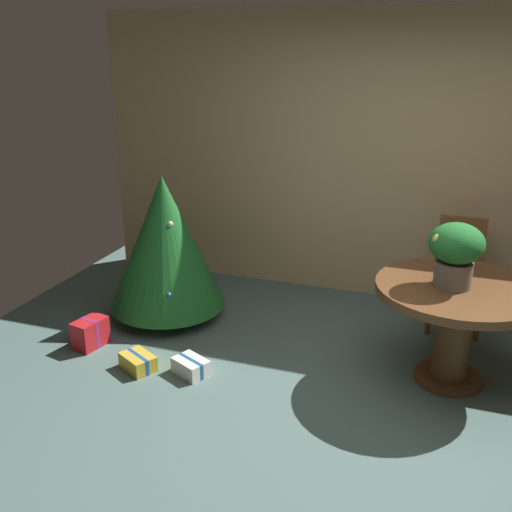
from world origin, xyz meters
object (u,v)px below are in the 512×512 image
(round_dining_table, at_px, (456,311))
(wooden_chair_far, at_px, (458,268))
(gift_box_cream, at_px, (191,367))
(flower_vase, at_px, (455,250))
(gift_box_red, at_px, (90,333))
(gift_box_gold, at_px, (138,362))
(holiday_tree, at_px, (165,242))

(round_dining_table, bearing_deg, wooden_chair_far, 90.00)
(round_dining_table, relative_size, gift_box_cream, 3.68)
(flower_vase, relative_size, wooden_chair_far, 0.48)
(wooden_chair_far, height_order, gift_box_cream, wooden_chair_far)
(round_dining_table, height_order, flower_vase, flower_vase)
(wooden_chair_far, bearing_deg, flower_vase, -93.01)
(gift_box_cream, bearing_deg, gift_box_red, 172.57)
(gift_box_gold, bearing_deg, round_dining_table, 15.51)
(wooden_chair_far, distance_m, gift_box_gold, 2.73)
(wooden_chair_far, relative_size, gift_box_red, 3.10)
(gift_box_gold, relative_size, gift_box_red, 1.06)
(holiday_tree, distance_m, gift_box_red, 0.97)
(round_dining_table, distance_m, wooden_chair_far, 0.96)
(gift_box_gold, bearing_deg, flower_vase, 15.17)
(gift_box_cream, bearing_deg, wooden_chair_far, 39.99)
(flower_vase, distance_m, gift_box_gold, 2.40)
(round_dining_table, height_order, holiday_tree, holiday_tree)
(round_dining_table, height_order, gift_box_red, round_dining_table)
(round_dining_table, distance_m, flower_vase, 0.45)
(wooden_chair_far, height_order, gift_box_gold, wooden_chair_far)
(flower_vase, relative_size, holiday_tree, 0.35)
(flower_vase, xyz_separation_m, gift_box_cream, (-1.73, -0.51, -0.94))
(wooden_chair_far, bearing_deg, round_dining_table, -90.00)
(wooden_chair_far, bearing_deg, holiday_tree, -164.31)
(flower_vase, xyz_separation_m, gift_box_gold, (-2.13, -0.58, -0.94))
(round_dining_table, bearing_deg, gift_box_cream, -163.29)
(flower_vase, height_order, wooden_chair_far, flower_vase)
(gift_box_gold, relative_size, gift_box_cream, 1.04)
(gift_box_gold, bearing_deg, holiday_tree, 102.98)
(round_dining_table, bearing_deg, gift_box_gold, -164.49)
(holiday_tree, xyz_separation_m, gift_box_red, (-0.33, -0.70, -0.58))
(gift_box_cream, bearing_deg, flower_vase, 16.33)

